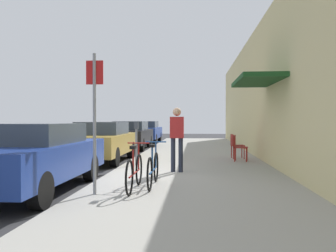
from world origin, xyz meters
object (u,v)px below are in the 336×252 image
at_px(street_sign, 95,112).
at_px(cafe_chair_1, 235,144).
at_px(parked_car_0, 34,156).
at_px(cafe_chair_0, 238,146).
at_px(bicycle_1, 153,169).
at_px(parked_car_2, 131,135).
at_px(parking_meter, 136,140).
at_px(bicycle_0, 135,172).
at_px(parked_car_1, 102,141).
at_px(pedestrian_standing, 177,134).
at_px(parked_car_3, 146,131).

distance_m(street_sign, cafe_chair_1, 7.14).
bearing_deg(cafe_chair_1, parked_car_0, -130.54).
height_order(cafe_chair_0, cafe_chair_1, same).
distance_m(street_sign, bicycle_1, 1.75).
height_order(parked_car_2, cafe_chair_0, parked_car_2).
distance_m(parking_meter, bicycle_0, 3.81).
height_order(parked_car_0, parked_car_2, parked_car_2).
xyz_separation_m(parked_car_1, pedestrian_standing, (2.87, -3.03, 0.38)).
bearing_deg(cafe_chair_1, bicycle_1, -113.04).
xyz_separation_m(cafe_chair_0, pedestrian_standing, (-1.92, -2.56, 0.50)).
height_order(parked_car_0, bicycle_0, parked_car_0).
height_order(parked_car_1, street_sign, street_sign).
xyz_separation_m(street_sign, bicycle_0, (0.67, 0.42, -1.16)).
relative_size(parked_car_2, cafe_chair_0, 5.06).
distance_m(bicycle_0, cafe_chair_1, 6.40).
bearing_deg(parking_meter, bicycle_1, -74.22).
bearing_deg(parked_car_3, pedestrian_standing, -78.21).
xyz_separation_m(parked_car_0, cafe_chair_1, (4.78, 5.59, -0.12)).
bearing_deg(bicycle_0, street_sign, -147.93).
bearing_deg(bicycle_1, parked_car_2, 103.37).
distance_m(parked_car_0, parked_car_1, 5.21).
distance_m(cafe_chair_0, pedestrian_standing, 3.23).
xyz_separation_m(parked_car_0, parked_car_2, (-0.00, 10.63, 0.00)).
height_order(street_sign, bicycle_1, street_sign).
distance_m(parked_car_0, street_sign, 1.87).
bearing_deg(cafe_chair_0, parked_car_1, 174.29).
bearing_deg(street_sign, parked_car_0, 155.91).
height_order(parked_car_3, bicycle_0, parked_car_3).
bearing_deg(cafe_chair_0, parked_car_0, -135.32).
height_order(parked_car_1, cafe_chair_1, parked_car_1).
bearing_deg(parked_car_3, parked_car_1, -90.00).
height_order(street_sign, bicycle_0, street_sign).
bearing_deg(parked_car_1, bicycle_1, -63.69).
relative_size(parked_car_1, parked_car_3, 1.00).
bearing_deg(parked_car_1, street_sign, -75.69).
xyz_separation_m(bicycle_0, pedestrian_standing, (0.70, 2.42, 0.64)).
bearing_deg(parked_car_3, street_sign, -84.83).
relative_size(bicycle_0, pedestrian_standing, 1.01).
distance_m(parked_car_0, bicycle_0, 2.20).
bearing_deg(parked_car_3, parking_meter, -82.89).
distance_m(parked_car_1, parked_car_3, 10.70).
height_order(parked_car_1, parked_car_2, parked_car_2).
bearing_deg(parked_car_2, parking_meter, -77.77).
distance_m(parked_car_0, cafe_chair_1, 7.36).
xyz_separation_m(parking_meter, pedestrian_standing, (1.32, -1.31, 0.23)).
height_order(parked_car_1, parking_meter, parking_meter).
relative_size(parked_car_1, bicycle_0, 2.57).
distance_m(parking_meter, pedestrian_standing, 1.87).
bearing_deg(cafe_chair_1, pedestrian_standing, -119.27).
height_order(parked_car_3, cafe_chair_1, parked_car_3).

